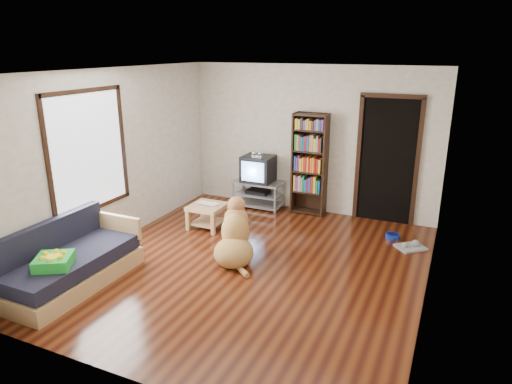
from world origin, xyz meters
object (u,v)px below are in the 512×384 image
at_px(dog_bowl, 393,236).
at_px(bookshelf, 310,159).
at_px(dog, 235,238).
at_px(sofa, 71,265).
at_px(coffee_table, 207,212).
at_px(tv_stand, 258,193).
at_px(laptop, 206,205).
at_px(crt_tv, 259,168).
at_px(grey_rag, 411,247).
at_px(green_cushion, 54,261).

bearing_deg(dog_bowl, bookshelf, 159.20).
relative_size(dog_bowl, bookshelf, 0.12).
bearing_deg(dog, sofa, -137.01).
bearing_deg(dog_bowl, coffee_table, -164.81).
bearing_deg(tv_stand, laptop, -104.55).
height_order(laptop, dog, dog).
bearing_deg(coffee_table, tv_stand, 75.13).
xyz_separation_m(bookshelf, sofa, (-1.92, -3.72, -0.74)).
height_order(tv_stand, crt_tv, crt_tv).
height_order(grey_rag, crt_tv, crt_tv).
relative_size(bookshelf, dog, 1.82).
relative_size(green_cushion, tv_stand, 0.44).
relative_size(grey_rag, coffee_table, 0.73).
xyz_separation_m(laptop, dog, (0.95, -0.84, -0.09)).
bearing_deg(dog_bowl, green_cushion, -134.36).
height_order(green_cushion, tv_stand, green_cushion).
height_order(laptop, coffee_table, laptop).
distance_m(tv_stand, sofa, 3.76).
xyz_separation_m(tv_stand, crt_tv, (0.00, 0.02, 0.47)).
bearing_deg(tv_stand, dog_bowl, -11.35).
xyz_separation_m(grey_rag, dog, (-2.23, -1.40, 0.31)).
height_order(laptop, dog_bowl, laptop).
height_order(crt_tv, bookshelf, bookshelf).
distance_m(grey_rag, crt_tv, 3.03).
xyz_separation_m(crt_tv, coffee_table, (-0.34, -1.31, -0.46)).
relative_size(laptop, sofa, 0.20).
height_order(grey_rag, sofa, sofa).
xyz_separation_m(dog_bowl, grey_rag, (0.30, -0.25, -0.03)).
distance_m(tv_stand, crt_tv, 0.47).
distance_m(crt_tv, coffee_table, 1.43).
bearing_deg(grey_rag, dog_bowl, 140.19).
distance_m(green_cushion, coffee_table, 2.74).
bearing_deg(laptop, dog_bowl, 16.47).
height_order(coffee_table, dog, dog).
bearing_deg(bookshelf, grey_rag, -24.32).
bearing_deg(grey_rag, green_cushion, -138.93).
distance_m(sofa, coffee_table, 2.42).
distance_m(bookshelf, sofa, 4.26).
distance_m(grey_rag, coffee_table, 3.24).
bearing_deg(sofa, laptop, 74.72).
bearing_deg(bookshelf, dog_bowl, -20.80).
relative_size(tv_stand, coffee_table, 1.64).
height_order(laptop, crt_tv, crt_tv).
bearing_deg(dog_bowl, laptop, -164.25).
bearing_deg(laptop, grey_rag, 10.75).
relative_size(green_cushion, crt_tv, 0.68).
bearing_deg(bookshelf, crt_tv, -175.68).
relative_size(laptop, grey_rag, 0.89).
distance_m(laptop, coffee_table, 0.14).
bearing_deg(bookshelf, tv_stand, -174.37).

